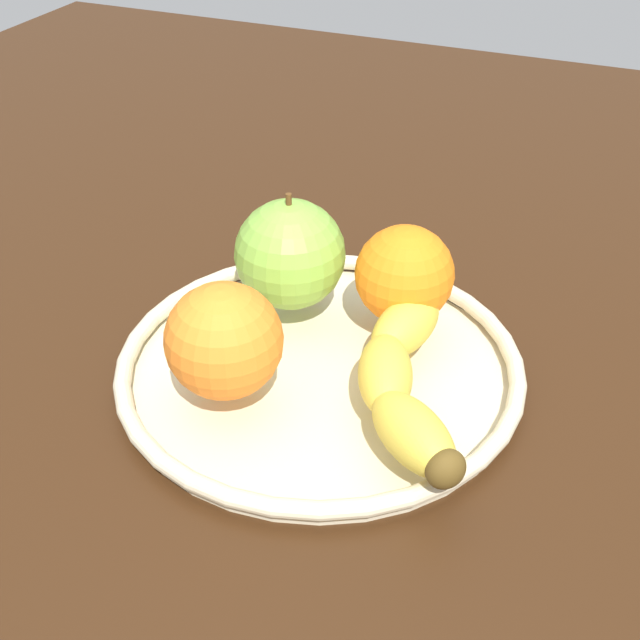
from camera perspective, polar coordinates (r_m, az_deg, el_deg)
ground_plane at (r=60.14cm, az=0.00°, el=-5.29°), size 153.30×153.30×4.00cm
fruit_bowl at (r=58.28cm, az=0.00°, el=-3.12°), size 28.42×28.42×1.80cm
banana at (r=53.25cm, az=5.70°, el=-3.99°), size 17.82×10.29×3.52cm
apple at (r=61.07cm, az=-2.07°, el=4.53°), size 8.22×8.22×9.02cm
orange_front_right at (r=53.04cm, az=-6.60°, el=-1.42°), size 7.65×7.65×7.65cm
orange_back_right at (r=59.91cm, az=5.81°, el=3.12°), size 7.20×7.20×7.20cm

